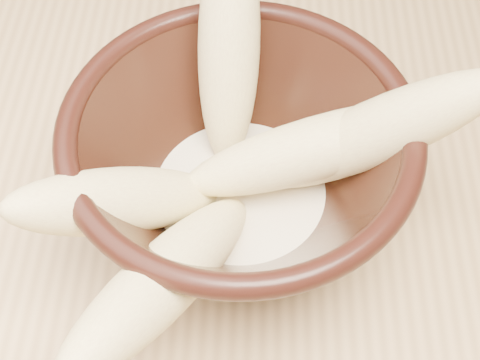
{
  "coord_description": "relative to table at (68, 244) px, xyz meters",
  "views": [
    {
      "loc": [
        0.16,
        -0.29,
        1.19
      ],
      "look_at": [
        0.15,
        -0.02,
        0.81
      ],
      "focal_mm": 50.0,
      "sensor_mm": 36.0,
      "label": 1
    }
  ],
  "objects": [
    {
      "name": "table",
      "position": [
        0.0,
        0.0,
        0.0
      ],
      "size": [
        1.2,
        0.8,
        0.75
      ],
      "color": "tan",
      "rests_on": "ground"
    },
    {
      "name": "banana_front",
      "position": [
        0.11,
        -0.11,
        0.17
      ],
      "size": [
        0.13,
        0.19,
        0.13
      ],
      "primitive_type": "ellipsoid",
      "rotation": [
        1.11,
        0.0,
        -0.48
      ],
      "color": "tan",
      "rests_on": "bowl"
    },
    {
      "name": "banana_across",
      "position": [
        0.2,
        -0.02,
        0.17
      ],
      "size": [
        0.19,
        0.08,
        0.08
      ],
      "primitive_type": "ellipsoid",
      "rotation": [
        1.34,
        0.0,
        1.78
      ],
      "color": "tan",
      "rests_on": "bowl"
    },
    {
      "name": "banana_right",
      "position": [
        0.24,
        -0.01,
        0.18
      ],
      "size": [
        0.17,
        0.05,
        0.15
      ],
      "primitive_type": "ellipsoid",
      "rotation": [
        0.86,
        0.0,
        1.53
      ],
      "color": "tan",
      "rests_on": "bowl"
    },
    {
      "name": "milk_puddle",
      "position": [
        0.15,
        -0.02,
        0.12
      ],
      "size": [
        0.13,
        0.13,
        0.02
      ],
      "primitive_type": "cylinder",
      "color": "beige",
      "rests_on": "bowl"
    },
    {
      "name": "banana_left",
      "position": [
        0.08,
        -0.06,
        0.17
      ],
      "size": [
        0.16,
        0.12,
        0.12
      ],
      "primitive_type": "ellipsoid",
      "rotation": [
        0.99,
        0.0,
        -1.0
      ],
      "color": "tan",
      "rests_on": "bowl"
    },
    {
      "name": "bowl",
      "position": [
        0.15,
        -0.02,
        0.15
      ],
      "size": [
        0.23,
        0.23,
        0.13
      ],
      "rotation": [
        0.0,
        0.0,
        0.35
      ],
      "color": "black",
      "rests_on": "table"
    },
    {
      "name": "banana_upright",
      "position": [
        0.14,
        0.05,
        0.2
      ],
      "size": [
        0.05,
        0.13,
        0.17
      ],
      "primitive_type": "ellipsoid",
      "rotation": [
        0.56,
        0.0,
        3.11
      ],
      "color": "tan",
      "rests_on": "bowl"
    }
  ]
}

